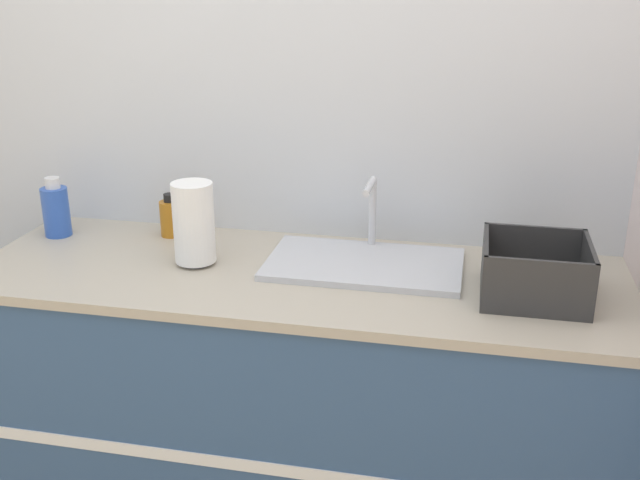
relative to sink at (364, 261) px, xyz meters
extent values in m
cube|color=silver|center=(-0.19, 0.28, 0.38)|extent=(4.37, 0.06, 2.60)
cube|color=#33517A|center=(-0.19, -0.08, -0.49)|extent=(1.97, 0.67, 0.88)
cube|color=white|center=(-0.19, -0.41, -0.49)|extent=(1.97, 0.01, 0.04)
cube|color=#B2A893|center=(-0.19, -0.08, -0.03)|extent=(1.99, 0.69, 0.03)
cube|color=silver|center=(0.00, -0.01, -0.01)|extent=(0.59, 0.35, 0.02)
cylinder|color=silver|center=(0.00, 0.15, 0.11)|extent=(0.02, 0.02, 0.22)
cylinder|color=silver|center=(0.00, 0.07, 0.22)|extent=(0.02, 0.16, 0.02)
cylinder|color=#4C4C51|center=(-0.52, -0.08, -0.01)|extent=(0.09, 0.09, 0.01)
cylinder|color=white|center=(-0.52, -0.08, 0.12)|extent=(0.13, 0.13, 0.25)
cube|color=#2D2D2D|center=(0.49, -0.12, -0.01)|extent=(0.29, 0.28, 0.01)
cube|color=#2D2D2D|center=(0.49, -0.26, 0.07)|extent=(0.29, 0.01, 0.15)
cube|color=#2D2D2D|center=(0.49, 0.02, 0.07)|extent=(0.29, 0.01, 0.15)
cube|color=#2D2D2D|center=(0.36, -0.12, 0.07)|extent=(0.01, 0.28, 0.15)
cube|color=#2D2D2D|center=(0.63, -0.12, 0.07)|extent=(0.01, 0.28, 0.15)
cylinder|color=#B26B19|center=(-0.69, 0.14, 0.04)|extent=(0.08, 0.08, 0.12)
cylinder|color=black|center=(-0.69, 0.14, 0.12)|extent=(0.04, 0.04, 0.03)
cylinder|color=#2D56B7|center=(-1.07, 0.06, 0.07)|extent=(0.09, 0.09, 0.17)
cylinder|color=silver|center=(-1.07, 0.06, 0.17)|extent=(0.05, 0.05, 0.04)
camera|label=1|loc=(0.31, -2.11, 0.86)|focal=42.00mm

